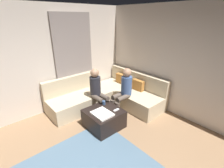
# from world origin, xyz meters

# --- Properties ---
(wall_back) EXTENTS (6.00, 0.12, 2.70)m
(wall_back) POSITION_xyz_m (0.00, 2.94, 1.35)
(wall_back) COLOR beige
(wall_back) RESTS_ON ground_plane
(wall_left) EXTENTS (0.12, 6.00, 2.70)m
(wall_left) POSITION_xyz_m (-2.94, 0.00, 1.35)
(wall_left) COLOR beige
(wall_left) RESTS_ON ground_plane
(curtain_panel) EXTENTS (0.06, 1.10, 2.50)m
(curtain_panel) POSITION_xyz_m (-2.84, 1.30, 1.25)
(curtain_panel) COLOR gray
(curtain_panel) RESTS_ON ground_plane
(sectional_couch) EXTENTS (2.10, 2.55, 0.87)m
(sectional_couch) POSITION_xyz_m (-2.08, 1.88, 0.28)
(sectional_couch) COLOR #C6B593
(sectional_couch) RESTS_ON ground_plane
(ottoman) EXTENTS (0.76, 0.76, 0.42)m
(ottoman) POSITION_xyz_m (-1.35, 1.13, 0.21)
(ottoman) COLOR black
(ottoman) RESTS_ON ground_plane
(folded_blanket) EXTENTS (0.44, 0.36, 0.04)m
(folded_blanket) POSITION_xyz_m (-1.25, 1.01, 0.44)
(folded_blanket) COLOR white
(folded_blanket) RESTS_ON ottoman
(coffee_mug) EXTENTS (0.08, 0.08, 0.10)m
(coffee_mug) POSITION_xyz_m (-1.57, 1.31, 0.47)
(coffee_mug) COLOR #334C72
(coffee_mug) RESTS_ON ottoman
(game_remote) EXTENTS (0.05, 0.15, 0.02)m
(game_remote) POSITION_xyz_m (-1.17, 1.35, 0.43)
(game_remote) COLOR white
(game_remote) RESTS_ON ottoman
(person_on_couch_back) EXTENTS (0.30, 0.60, 1.20)m
(person_on_couch_back) POSITION_xyz_m (-1.51, 1.93, 0.66)
(person_on_couch_back) COLOR brown
(person_on_couch_back) RESTS_ON ground_plane
(person_on_couch_side) EXTENTS (0.60, 0.30, 1.20)m
(person_on_couch_side) POSITION_xyz_m (-1.93, 1.40, 0.66)
(person_on_couch_side) COLOR brown
(person_on_couch_side) RESTS_ON ground_plane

